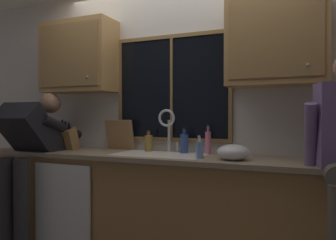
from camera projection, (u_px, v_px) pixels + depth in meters
back_wall at (183, 114)px, 3.20m from camera, size 5.96×0.12×2.55m
window_glass at (172, 88)px, 3.17m from camera, size 1.10×0.02×0.95m
window_frame_top at (172, 36)px, 3.15m from camera, size 1.17×0.02×0.04m
window_frame_bottom at (172, 139)px, 3.16m from camera, size 1.17×0.02×0.04m
window_frame_left at (120, 90)px, 3.38m from camera, size 0.03×0.02×0.95m
window_frame_right at (231, 86)px, 2.93m from camera, size 0.04×0.02×0.95m
window_mullion_center at (172, 88)px, 3.15m from camera, size 0.02×0.02×0.95m
lower_cabinet_run at (169, 209)px, 2.89m from camera, size 3.56×0.58×0.88m
countertop at (168, 157)px, 2.86m from camera, size 3.62×0.62×0.04m
dishwasher_front at (62, 206)px, 2.95m from camera, size 0.60×0.02×0.74m
upper_cabinet_left at (79, 57)px, 3.39m from camera, size 0.77×0.36×0.72m
upper_cabinet_right at (276, 41)px, 2.63m from camera, size 0.77×0.36×0.72m
sink at (159, 165)px, 2.91m from camera, size 0.80×0.46×0.21m
faucet at (168, 125)px, 3.06m from camera, size 0.18×0.09×0.40m
person_standing at (29, 150)px, 3.12m from camera, size 0.53×0.72×1.50m
knife_block at (70, 139)px, 3.29m from camera, size 0.12×0.18×0.32m
cutting_board at (120, 135)px, 3.31m from camera, size 0.30×0.08×0.30m
mixing_bowl at (233, 152)px, 2.55m from camera, size 0.25×0.25×0.13m
soap_dispenser at (199, 149)px, 2.65m from camera, size 0.06×0.07×0.18m
bottle_green_glass at (184, 143)px, 3.00m from camera, size 0.07×0.07×0.23m
bottle_tall_clear at (208, 142)px, 2.94m from camera, size 0.05×0.05×0.26m
bottle_amber_small at (149, 143)px, 3.15m from camera, size 0.07×0.07×0.20m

